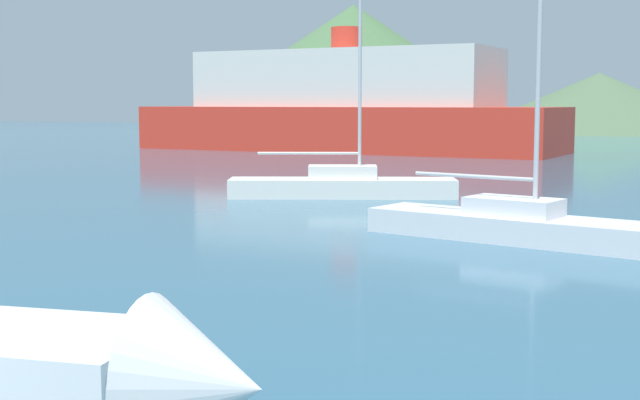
% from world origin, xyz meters
% --- Properties ---
extents(sailboat_inner, '(7.58, 3.47, 9.12)m').
position_xyz_m(sailboat_inner, '(3.15, 17.59, 0.44)').
color(sailboat_inner, silver).
rests_on(sailboat_inner, ground_plane).
extents(sailboat_middle, '(8.03, 4.66, 8.93)m').
position_xyz_m(sailboat_middle, '(-4.44, 25.14, 0.46)').
color(sailboat_middle, white).
rests_on(sailboat_middle, ground_plane).
extents(ferry_distant, '(30.14, 10.62, 8.52)m').
position_xyz_m(ferry_distant, '(-15.95, 53.85, 3.04)').
color(ferry_distant, red).
rests_on(ferry_distant, ground_plane).
extents(hill_west, '(46.27, 46.27, 15.28)m').
position_xyz_m(hill_west, '(-33.40, 99.16, 7.64)').
color(hill_west, '#476B42').
rests_on(hill_west, ground_plane).
extents(hill_central, '(30.86, 30.86, 6.76)m').
position_xyz_m(hill_central, '(-4.65, 103.41, 3.38)').
color(hill_central, '#4C6647').
rests_on(hill_central, ground_plane).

